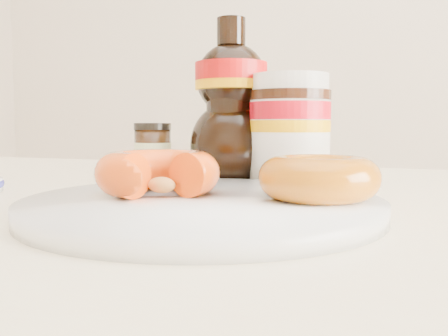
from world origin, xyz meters
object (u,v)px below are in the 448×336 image
(donut_bitten, at_px, (158,173))
(nutella_jar, at_px, (290,127))
(donut_whole, at_px, (319,178))
(dark_jar, at_px, (153,153))
(plate, at_px, (203,206))
(dining_table, at_px, (176,281))
(syrup_bottle, at_px, (231,103))

(donut_bitten, bearing_deg, nutella_jar, 85.59)
(donut_whole, distance_m, dark_jar, 0.30)
(nutella_jar, bearing_deg, plate, -97.77)
(donut_bitten, bearing_deg, dark_jar, 135.67)
(donut_bitten, relative_size, nutella_jar, 0.81)
(dining_table, height_order, donut_bitten, donut_bitten)
(dining_table, distance_m, donut_whole, 0.19)
(donut_whole, relative_size, syrup_bottle, 0.48)
(nutella_jar, bearing_deg, dining_table, -124.63)
(dining_table, relative_size, plate, 4.76)
(dining_table, height_order, plate, plate)
(dining_table, bearing_deg, dark_jar, 126.65)
(syrup_bottle, bearing_deg, dark_jar, -177.21)
(dining_table, xyz_separation_m, donut_whole, (0.15, -0.05, 0.12))
(dark_jar, bearing_deg, donut_whole, -34.84)
(plate, xyz_separation_m, syrup_bottle, (-0.05, 0.20, 0.09))
(dark_jar, bearing_deg, donut_bitten, -60.25)
(dining_table, bearing_deg, plate, -49.68)
(nutella_jar, height_order, dark_jar, nutella_jar)
(donut_bitten, height_order, dark_jar, dark_jar)
(donut_whole, height_order, syrup_bottle, syrup_bottle)
(nutella_jar, bearing_deg, donut_bitten, -110.33)
(donut_bitten, relative_size, syrup_bottle, 0.53)
(nutella_jar, distance_m, dark_jar, 0.18)
(donut_whole, height_order, dark_jar, dark_jar)
(donut_whole, bearing_deg, donut_bitten, -171.53)
(donut_whole, relative_size, nutella_jar, 0.74)
(donut_whole, xyz_separation_m, syrup_bottle, (-0.14, 0.17, 0.07))
(syrup_bottle, bearing_deg, plate, -76.80)
(dining_table, height_order, nutella_jar, nutella_jar)
(dining_table, distance_m, nutella_jar, 0.22)
(donut_whole, bearing_deg, dark_jar, 145.16)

